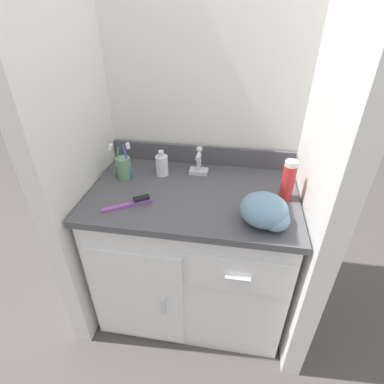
{
  "coord_description": "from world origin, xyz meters",
  "views": [
    {
      "loc": [
        0.18,
        -1.1,
        1.46
      ],
      "look_at": [
        0.0,
        -0.03,
        0.76
      ],
      "focal_mm": 28.0,
      "sensor_mm": 36.0,
      "label": 1
    }
  ],
  "objects": [
    {
      "name": "hand_towel",
      "position": [
        0.31,
        -0.17,
        0.79
      ],
      "size": [
        0.19,
        0.18,
        0.12
      ],
      "color": "#6B8EA8",
      "rests_on": "vanity"
    },
    {
      "name": "soap_dispenser",
      "position": [
        -0.17,
        0.13,
        0.79
      ],
      "size": [
        0.06,
        0.06,
        0.13
      ],
      "color": "white",
      "rests_on": "vanity"
    },
    {
      "name": "shaving_cream_can",
      "position": [
        0.4,
        0.02,
        0.83
      ],
      "size": [
        0.05,
        0.05,
        0.18
      ],
      "color": "red",
      "rests_on": "vanity"
    },
    {
      "name": "vanity",
      "position": [
        -0.0,
        -0.0,
        0.39
      ],
      "size": [
        0.92,
        0.59,
        0.74
      ],
      "color": "white",
      "rests_on": "ground_plane"
    },
    {
      "name": "wall_back",
      "position": [
        0.0,
        0.34,
        1.1
      ],
      "size": [
        1.1,
        0.08,
        2.2
      ],
      "primitive_type": "cube",
      "color": "silver",
      "rests_on": "ground_plane"
    },
    {
      "name": "backsplash",
      "position": [
        0.0,
        0.28,
        0.79
      ],
      "size": [
        0.92,
        0.02,
        0.1
      ],
      "color": "#4C4C51",
      "rests_on": "vanity"
    },
    {
      "name": "wall_right",
      "position": [
        0.51,
        0.0,
        1.1
      ],
      "size": [
        0.08,
        0.66,
        2.2
      ],
      "primitive_type": "cube",
      "color": "silver",
      "rests_on": "ground_plane"
    },
    {
      "name": "ground_plane",
      "position": [
        0.0,
        0.0,
        0.0
      ],
      "size": [
        6.0,
        6.0,
        0.0
      ],
      "primitive_type": "plane",
      "color": "#4C4742"
    },
    {
      "name": "sink_faucet",
      "position": [
        0.0,
        0.17,
        0.79
      ],
      "size": [
        0.09,
        0.09,
        0.14
      ],
      "color": "silver",
      "rests_on": "vanity"
    },
    {
      "name": "wall_left",
      "position": [
        -0.51,
        0.0,
        1.1
      ],
      "size": [
        0.08,
        0.66,
        2.2
      ],
      "primitive_type": "cube",
      "color": "silver",
      "rests_on": "ground_plane"
    },
    {
      "name": "toothbrush_cup",
      "position": [
        -0.34,
        0.08,
        0.8
      ],
      "size": [
        0.1,
        0.07,
        0.18
      ],
      "color": "gray",
      "rests_on": "vanity"
    },
    {
      "name": "hairbrush",
      "position": [
        -0.23,
        -0.13,
        0.75
      ],
      "size": [
        0.19,
        0.13,
        0.03
      ],
      "rotation": [
        0.0,
        0.0,
        0.58
      ],
      "color": "purple",
      "rests_on": "vanity"
    }
  ]
}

